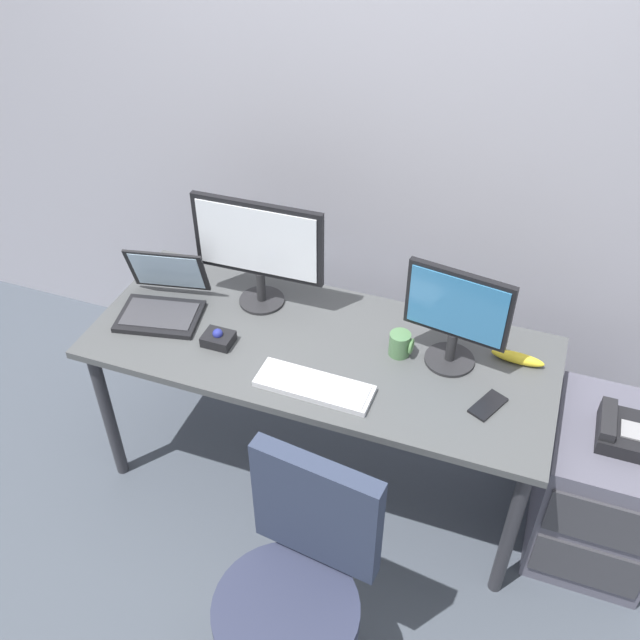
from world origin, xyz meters
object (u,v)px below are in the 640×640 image
at_px(keyboard, 314,386).
at_px(laptop, 163,299).
at_px(cell_phone, 488,405).
at_px(banana, 518,358).
at_px(monitor_main, 258,246).
at_px(office_chair, 296,603).
at_px(file_cabinet, 599,489).
at_px(monitor_side, 456,314).
at_px(coffee_mug, 400,344).
at_px(desk_phone, 621,431).
at_px(trackball_mouse, 218,338).

distance_m(keyboard, laptop, 0.73).
relative_size(cell_phone, banana, 0.75).
bearing_deg(monitor_main, cell_phone, -15.65).
bearing_deg(office_chair, banana, 63.90).
bearing_deg(file_cabinet, monitor_main, 174.93).
relative_size(keyboard, cell_phone, 2.91).
bearing_deg(monitor_side, monitor_main, 173.49).
bearing_deg(cell_phone, file_cabinet, 42.64).
bearing_deg(coffee_mug, file_cabinet, -0.97).
distance_m(office_chair, keyboard, 0.70).
bearing_deg(desk_phone, cell_phone, -164.45).
bearing_deg(office_chair, monitor_side, 74.59).
distance_m(file_cabinet, desk_phone, 0.34).
bearing_deg(trackball_mouse, laptop, 159.95).
bearing_deg(monitor_side, laptop, -175.44).
height_order(trackball_mouse, banana, trackball_mouse).
bearing_deg(coffee_mug, banana, 13.78).
relative_size(keyboard, banana, 2.17).
bearing_deg(monitor_side, coffee_mug, -172.91).
relative_size(file_cabinet, monitor_main, 1.17).
bearing_deg(monitor_side, banana, 18.71).
height_order(coffee_mug, cell_phone, coffee_mug).
height_order(file_cabinet, desk_phone, desk_phone).
relative_size(desk_phone, monitor_side, 0.51).
distance_m(desk_phone, office_chair, 1.23).
xyz_separation_m(monitor_main, trackball_mouse, (-0.05, -0.28, -0.24)).
xyz_separation_m(laptop, banana, (1.34, 0.17, -0.03)).
distance_m(monitor_main, laptop, 0.44).
distance_m(file_cabinet, trackball_mouse, 1.52).
xyz_separation_m(desk_phone, keyboard, (-1.02, -0.24, 0.10)).
xyz_separation_m(desk_phone, trackball_mouse, (-1.44, -0.14, 0.11)).
bearing_deg(coffee_mug, laptop, -175.92).
distance_m(file_cabinet, monitor_side, 0.89).
xyz_separation_m(monitor_main, monitor_side, (0.77, -0.09, -0.04)).
bearing_deg(trackball_mouse, monitor_main, 79.72).
bearing_deg(monitor_main, banana, -0.58).
bearing_deg(monitor_main, desk_phone, -5.78).
relative_size(monitor_side, trackball_mouse, 3.55).
bearing_deg(laptop, office_chair, -43.09).
height_order(laptop, trackball_mouse, laptop).
height_order(monitor_main, laptop, monitor_main).
height_order(file_cabinet, monitor_side, monitor_side).
relative_size(office_chair, coffee_mug, 10.10).
relative_size(monitor_side, keyboard, 0.95).
height_order(desk_phone, office_chair, office_chair).
height_order(laptop, banana, laptop).
xyz_separation_m(office_chair, coffee_mug, (0.07, 0.88, 0.35)).
bearing_deg(monitor_side, keyboard, -144.17).
height_order(desk_phone, coffee_mug, coffee_mug).
height_order(keyboard, laptop, laptop).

